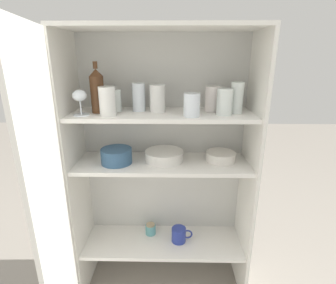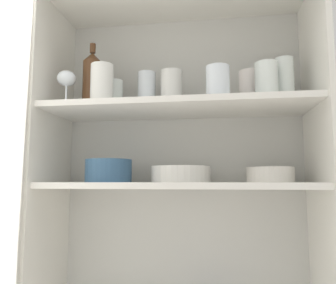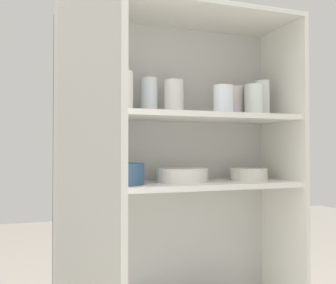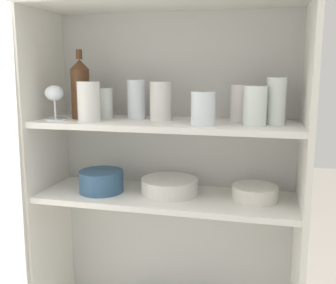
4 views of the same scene
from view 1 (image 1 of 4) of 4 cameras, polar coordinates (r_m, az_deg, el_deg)
cupboard_back_panel at (r=1.54m, az=-0.96°, el=-4.69°), size 0.93×0.02×1.43m
cupboard_side_left at (r=1.49m, az=-19.06°, el=-6.60°), size 0.02×0.32×1.43m
cupboard_side_right at (r=1.46m, az=17.12°, el=-6.97°), size 0.02×0.32×1.43m
cupboard_top_panel at (r=1.27m, az=-1.42°, el=23.75°), size 0.93×0.32×0.02m
shelf_board_lower at (r=1.64m, az=-1.08°, el=-20.97°), size 0.89×0.28×0.02m
shelf_board_middle at (r=1.38m, az=-1.20°, el=-4.73°), size 0.89×0.28×0.02m
shelf_board_upper at (r=1.30m, az=-1.28°, el=5.97°), size 0.89×0.28×0.02m
cupboard_door at (r=1.17m, az=-23.67°, el=-14.66°), size 0.11×0.46×1.43m
tumbler_glass_0 at (r=1.31m, az=-2.30°, el=9.46°), size 0.08×0.08×0.13m
tumbler_glass_1 at (r=1.25m, az=-13.05°, el=8.64°), size 0.08×0.08×0.13m
tumbler_glass_2 at (r=1.35m, az=-11.62°, el=8.85°), size 0.07×0.07×0.11m
tumbler_glass_3 at (r=1.21m, az=5.19°, el=8.04°), size 0.08×0.08×0.11m
tumbler_glass_4 at (r=1.27m, az=12.22°, el=8.57°), size 0.07×0.07×0.12m
tumbler_glass_5 at (r=1.34m, az=-6.37°, el=9.67°), size 0.07×0.07×0.14m
tumbler_glass_6 at (r=1.34m, az=9.82°, el=9.25°), size 0.08×0.08×0.12m
tumbler_glass_7 at (r=1.32m, az=14.72°, el=9.30°), size 0.06×0.06×0.15m
wine_glass_0 at (r=1.29m, az=-18.66°, el=9.08°), size 0.07×0.07×0.12m
wine_bottle at (r=1.33m, az=-15.15°, el=10.72°), size 0.07×0.07×0.24m
plate_stack_white at (r=1.38m, az=-0.82°, el=-3.00°), size 0.20×0.20×0.05m
mixing_bowl_large at (r=1.37m, az=-11.16°, el=-2.86°), size 0.16×0.16×0.08m
serving_bowl_small at (r=1.41m, az=11.38°, el=-3.00°), size 0.15×0.15×0.05m
coffee_mug_primary at (r=1.61m, az=2.45°, el=-19.51°), size 0.12×0.08×0.09m
storage_jar at (r=1.67m, az=-3.81°, el=-18.38°), size 0.06×0.06×0.07m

